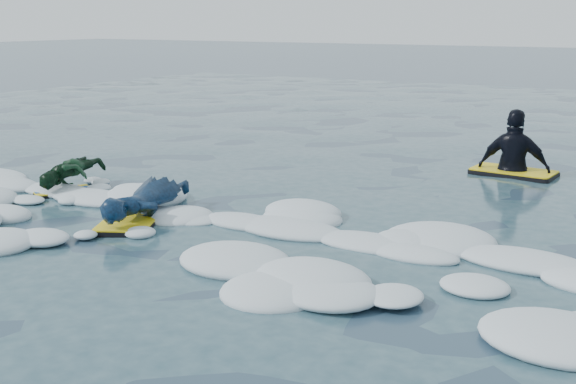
% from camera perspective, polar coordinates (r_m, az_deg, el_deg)
% --- Properties ---
extents(ground, '(120.00, 120.00, 0.00)m').
position_cam_1_polar(ground, '(7.75, -12.79, -4.73)').
color(ground, '#1D2E45').
rests_on(ground, ground).
extents(foam_band, '(12.00, 3.10, 0.30)m').
position_cam_1_polar(foam_band, '(8.49, -8.04, -2.91)').
color(foam_band, silver).
rests_on(foam_band, ground).
extents(prone_woman_unit, '(1.06, 1.81, 0.45)m').
position_cam_1_polar(prone_woman_unit, '(8.89, -11.33, -0.77)').
color(prone_woman_unit, black).
rests_on(prone_woman_unit, ground).
extents(prone_child_unit, '(0.77, 1.27, 0.46)m').
position_cam_1_polar(prone_child_unit, '(10.62, -16.72, 1.27)').
color(prone_child_unit, black).
rests_on(prone_child_unit, ground).
extents(waiting_rider_unit, '(1.32, 0.80, 1.89)m').
position_cam_1_polar(waiting_rider_unit, '(11.78, 17.40, 1.68)').
color(waiting_rider_unit, black).
rests_on(waiting_rider_unit, ground).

